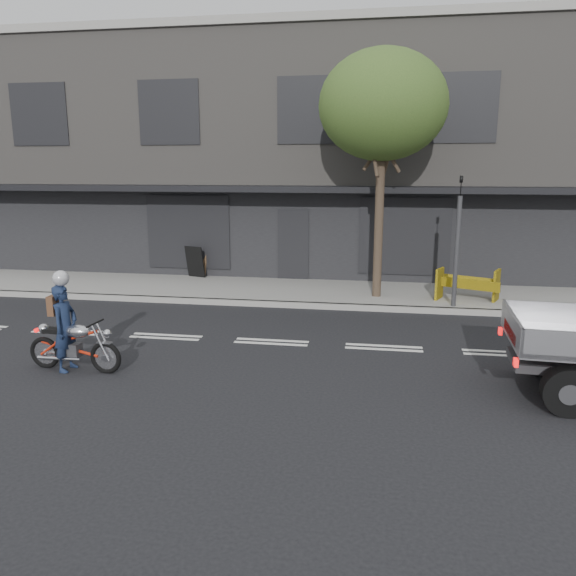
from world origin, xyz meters
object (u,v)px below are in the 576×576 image
at_px(motorcycle, 74,345).
at_px(construction_barrier, 469,286).
at_px(street_tree, 383,106).
at_px(rider, 65,328).
at_px(traffic_light_pole, 457,249).
at_px(sandwich_board, 195,262).

xyz_separation_m(motorcycle, construction_barrier, (7.93, 6.15, 0.10)).
relative_size(street_tree, motorcycle, 3.57).
relative_size(street_tree, rider, 4.17).
bearing_deg(traffic_light_pole, street_tree, 156.97).
relative_size(street_tree, traffic_light_pole, 1.93).
height_order(motorcycle, construction_barrier, construction_barrier).
bearing_deg(street_tree, sandwich_board, 163.08).
xyz_separation_m(traffic_light_pole, sandwich_board, (-7.92, 2.65, -0.99)).
relative_size(rider, construction_barrier, 1.01).
height_order(traffic_light_pole, sandwich_board, traffic_light_pole).
bearing_deg(sandwich_board, street_tree, 0.99).
distance_m(street_tree, construction_barrier, 5.29).
bearing_deg(rider, traffic_light_pole, -49.78).
distance_m(motorcycle, construction_barrier, 10.03).
xyz_separation_m(traffic_light_pole, construction_barrier, (0.45, 0.53, -1.05)).
relative_size(motorcycle, construction_barrier, 1.18).
distance_m(motorcycle, rider, 0.34).
xyz_separation_m(rider, sandwich_board, (-0.29, 8.27, -0.14)).
bearing_deg(motorcycle, street_tree, 53.58).
relative_size(construction_barrier, sandwich_board, 1.56).
height_order(traffic_light_pole, construction_barrier, traffic_light_pole).
height_order(motorcycle, rider, rider).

